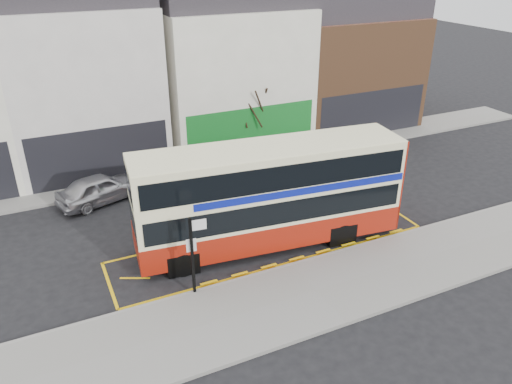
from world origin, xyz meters
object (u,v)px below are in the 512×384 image
bus_stop_post (194,249)px  car_white (325,148)px  double_decker_bus (270,194)px  car_grey (221,163)px  car_silver (100,188)px  street_tree_right (252,96)px

bus_stop_post → car_white: 14.95m
double_decker_bus → car_white: size_ratio=2.54×
bus_stop_post → car_grey: bearing=70.1°
double_decker_bus → car_silver: bearing=136.1°
car_silver → car_grey: (6.78, 0.36, 0.02)m
bus_stop_post → car_silver: (-1.89, 9.32, -1.29)m
bus_stop_post → car_grey: (4.88, 9.68, -1.27)m
car_grey → street_tree_right: bearing=-71.4°
car_silver → street_tree_right: (9.76, 2.59, 3.00)m
double_decker_bus → car_grey: (0.75, 7.60, -1.63)m
double_decker_bus → car_grey: bearing=90.7°
double_decker_bus → bus_stop_post: bearing=-146.9°
car_grey → car_white: size_ratio=1.02×
car_grey → street_tree_right: street_tree_right is taller
car_silver → car_grey: size_ratio=0.94×
car_grey → double_decker_bus: bearing=156.3°
car_grey → bus_stop_post: bearing=135.1°
double_decker_bus → car_white: bearing=50.6°
car_silver → street_tree_right: street_tree_right is taller
car_grey → car_white: bearing=-110.9°
car_silver → car_grey: car_grey is taller
car_white → bus_stop_post: bearing=122.8°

